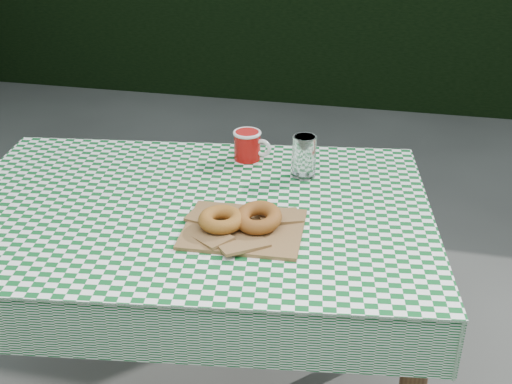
# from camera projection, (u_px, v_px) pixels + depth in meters

# --- Properties ---
(table) EXTENTS (1.30, 0.96, 0.75)m
(table) POSITION_uv_depth(u_px,v_px,m) (197.00, 324.00, 1.82)
(table) COLOR #57321E
(table) RESTS_ON ground
(tablecloth) EXTENTS (1.32, 0.98, 0.01)m
(tablecloth) POSITION_uv_depth(u_px,v_px,m) (191.00, 207.00, 1.65)
(tablecloth) COLOR #0C501F
(tablecloth) RESTS_ON table
(paper_bag) EXTENTS (0.29, 0.24, 0.02)m
(paper_bag) POSITION_uv_depth(u_px,v_px,m) (244.00, 228.00, 1.53)
(paper_bag) COLOR brown
(paper_bag) RESTS_ON tablecloth
(bagel_front) EXTENTS (0.15, 0.15, 0.03)m
(bagel_front) POSITION_uv_depth(u_px,v_px,m) (221.00, 219.00, 1.52)
(bagel_front) COLOR #99591F
(bagel_front) RESTS_ON paper_bag
(bagel_back) EXTENTS (0.14, 0.14, 0.04)m
(bagel_back) POSITION_uv_depth(u_px,v_px,m) (258.00, 218.00, 1.53)
(bagel_back) COLOR brown
(bagel_back) RESTS_ON paper_bag
(coffee_mug) EXTENTS (0.18, 0.18, 0.09)m
(coffee_mug) POSITION_uv_depth(u_px,v_px,m) (247.00, 145.00, 1.88)
(coffee_mug) COLOR #AE0E0B
(coffee_mug) RESTS_ON tablecloth
(drinking_glass) EXTENTS (0.08, 0.08, 0.12)m
(drinking_glass) POSITION_uv_depth(u_px,v_px,m) (304.00, 157.00, 1.77)
(drinking_glass) COLOR white
(drinking_glass) RESTS_ON tablecloth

